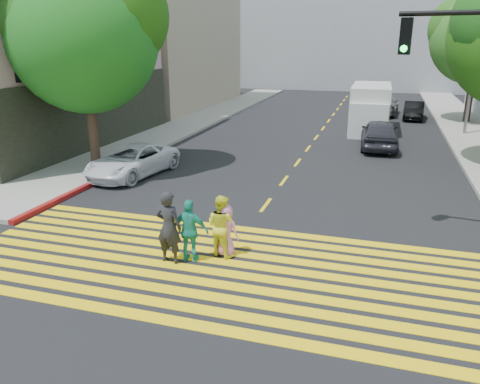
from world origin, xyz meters
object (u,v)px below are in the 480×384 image
at_px(pedestrian_woman, 221,226).
at_px(dark_car_near, 380,134).
at_px(tree_left, 86,30).
at_px(pedestrian_extra, 190,231).
at_px(white_van, 370,110).
at_px(white_sedan, 132,161).
at_px(silver_car, 384,105).
at_px(pedestrian_man, 169,227).
at_px(dark_car_parked, 414,110).
at_px(pedestrian_child, 226,230).

height_order(pedestrian_woman, dark_car_near, pedestrian_woman).
bearing_deg(tree_left, pedestrian_extra, -43.98).
xyz_separation_m(dark_car_near, white_van, (-0.70, 4.75, 0.54)).
height_order(tree_left, white_sedan, tree_left).
bearing_deg(white_sedan, pedestrian_woman, -36.15).
xyz_separation_m(silver_car, white_van, (-0.79, -7.26, 0.60)).
xyz_separation_m(pedestrian_man, white_sedan, (-4.82, 6.76, -0.32)).
distance_m(dark_car_near, white_van, 4.83).
relative_size(dark_car_parked, white_van, 0.64).
bearing_deg(white_van, white_sedan, -125.15).
distance_m(pedestrian_extra, white_sedan, 8.43).
bearing_deg(tree_left, dark_car_parked, 53.43).
height_order(pedestrian_man, dark_car_near, pedestrian_man).
bearing_deg(pedestrian_child, pedestrian_extra, 48.30).
xyz_separation_m(tree_left, dark_car_near, (11.38, 7.83, -4.91)).
bearing_deg(silver_car, dark_car_parked, 145.60).
bearing_deg(white_van, pedestrian_extra, -101.05).
relative_size(pedestrian_man, silver_car, 0.38).
bearing_deg(dark_car_parked, silver_car, 145.02).
xyz_separation_m(pedestrian_child, dark_car_near, (3.52, 14.11, 0.08)).
relative_size(pedestrian_child, pedestrian_extra, 0.85).
xyz_separation_m(pedestrian_child, white_van, (2.82, 18.86, 0.62)).
xyz_separation_m(pedestrian_extra, dark_car_parked, (6.39, 25.08, -0.19)).
distance_m(pedestrian_woman, dark_car_parked, 25.19).
distance_m(pedestrian_woman, pedestrian_child, 0.17).
distance_m(pedestrian_child, white_van, 19.08).
bearing_deg(silver_car, pedestrian_man, 84.06).
bearing_deg(tree_left, pedestrian_child, -38.67).
xyz_separation_m(pedestrian_child, pedestrian_extra, (-0.74, -0.58, 0.12)).
distance_m(tree_left, pedestrian_woman, 11.11).
distance_m(dark_car_parked, white_van, 6.34).
bearing_deg(pedestrian_woman, white_sedan, -27.28).
xyz_separation_m(white_sedan, dark_car_parked, (11.68, 18.52, 0.00)).
relative_size(white_sedan, silver_car, 0.91).
xyz_separation_m(pedestrian_extra, dark_car_near, (4.26, 14.70, -0.05)).
relative_size(pedestrian_child, white_van, 0.23).
bearing_deg(tree_left, pedestrian_man, -46.80).
distance_m(pedestrian_man, silver_car, 27.34).
distance_m(pedestrian_man, white_van, 20.07).
height_order(pedestrian_woman, pedestrian_extra, pedestrian_woman).
bearing_deg(tree_left, dark_car_near, 34.53).
bearing_deg(white_sedan, pedestrian_child, -35.45).
relative_size(pedestrian_man, dark_car_near, 0.42).
relative_size(pedestrian_woman, dark_car_near, 0.36).
bearing_deg(pedestrian_woman, pedestrian_child, -146.69).
height_order(pedestrian_extra, dark_car_parked, pedestrian_extra).
bearing_deg(dark_car_near, pedestrian_man, 69.84).
bearing_deg(pedestrian_man, dark_car_near, -102.19).
xyz_separation_m(tree_left, white_van, (10.68, 12.58, -4.37)).
xyz_separation_m(pedestrian_child, dark_car_parked, (5.65, 24.49, -0.07)).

